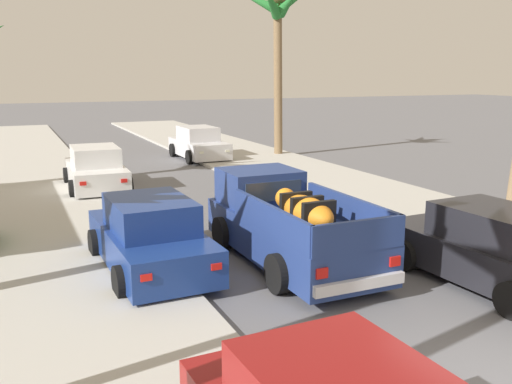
% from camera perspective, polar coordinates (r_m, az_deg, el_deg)
% --- Properties ---
extents(sidewalk_left, '(5.19, 60.00, 0.12)m').
position_cam_1_polar(sidewalk_left, '(16.80, -22.19, -2.49)').
color(sidewalk_left, '#B2AFA8').
rests_on(sidewalk_left, ground).
extents(sidewalk_right, '(5.19, 60.00, 0.12)m').
position_cam_1_polar(sidewalk_right, '(19.79, 8.33, 0.37)').
color(sidewalk_right, '#B2AFA8').
rests_on(sidewalk_right, ground).
extents(curb_left, '(0.16, 60.00, 0.10)m').
position_cam_1_polar(curb_left, '(16.87, -18.15, -2.17)').
color(curb_left, silver).
rests_on(curb_left, ground).
extents(curb_right, '(0.16, 60.00, 0.10)m').
position_cam_1_polar(curb_right, '(19.18, 5.32, 0.05)').
color(curb_right, silver).
rests_on(curb_right, ground).
extents(pickup_truck, '(2.22, 5.21, 1.80)m').
position_cam_1_polar(pickup_truck, '(12.08, 3.15, -3.33)').
color(pickup_truck, navy).
rests_on(pickup_truck, ground).
extents(car_left_near, '(2.11, 4.30, 1.54)m').
position_cam_1_polar(car_left_near, '(11.70, -10.75, -4.54)').
color(car_left_near, navy).
rests_on(car_left_near, ground).
extents(car_right_near, '(2.18, 4.33, 1.54)m').
position_cam_1_polar(car_right_near, '(11.65, 22.77, -5.38)').
color(car_right_near, black).
rests_on(car_right_near, ground).
extents(car_left_mid, '(2.12, 4.30, 1.54)m').
position_cam_1_polar(car_left_mid, '(20.31, -16.04, 2.20)').
color(car_left_mid, silver).
rests_on(car_left_mid, ground).
extents(car_right_mid, '(2.07, 4.28, 1.54)m').
position_cam_1_polar(car_right_mid, '(26.87, -5.88, 4.89)').
color(car_right_mid, silver).
rests_on(car_right_mid, ground).
extents(palm_tree_right_mid, '(3.16, 3.49, 7.95)m').
position_cam_1_polar(palm_tree_right_mid, '(27.71, 2.19, 16.71)').
color(palm_tree_right_mid, brown).
rests_on(palm_tree_right_mid, ground).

